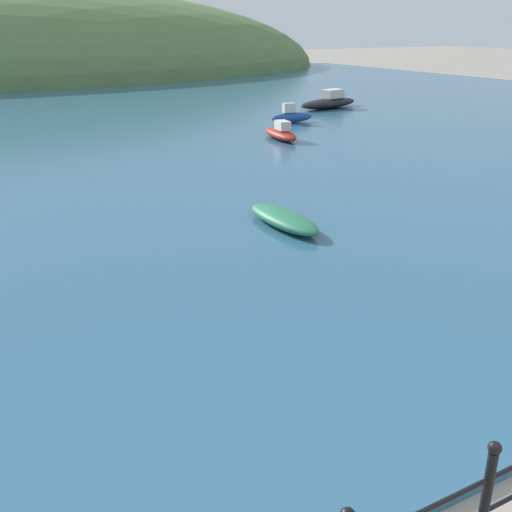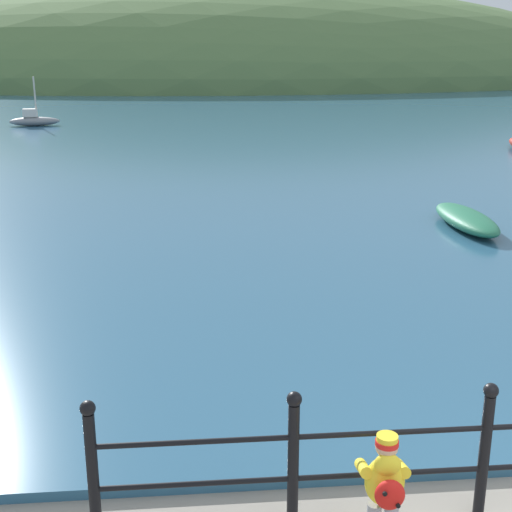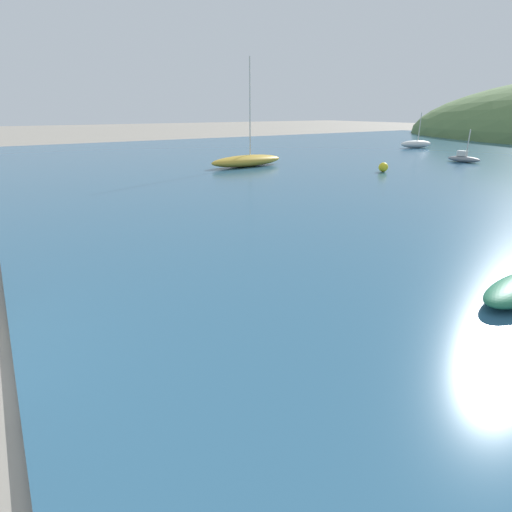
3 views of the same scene
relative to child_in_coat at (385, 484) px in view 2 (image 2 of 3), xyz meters
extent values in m
cube|color=#2D5B7A|center=(1.22, 30.86, -0.56)|extent=(80.00, 60.00, 0.10)
ellipsoid|color=#567542|center=(1.22, 63.97, -0.61)|extent=(75.74, 41.66, 17.09)
cylinder|color=black|center=(-2.18, 0.36, -0.06)|extent=(0.09, 0.09, 1.10)
sphere|color=black|center=(-2.18, 0.36, 0.54)|extent=(0.12, 0.12, 0.12)
cylinder|color=black|center=(-0.64, 0.36, -0.06)|extent=(0.09, 0.09, 1.10)
sphere|color=black|center=(-0.64, 0.36, 0.54)|extent=(0.12, 0.12, 0.12)
cylinder|color=black|center=(0.91, 0.36, -0.06)|extent=(0.09, 0.09, 1.10)
sphere|color=black|center=(0.91, 0.36, 0.54)|extent=(0.12, 0.12, 0.12)
cylinder|color=black|center=(0.91, 0.36, 0.21)|extent=(6.18, 0.04, 0.04)
cylinder|color=black|center=(0.91, 0.36, -0.16)|extent=(6.18, 0.04, 0.04)
ellipsoid|color=yellow|center=(0.00, 0.02, 0.01)|extent=(0.32, 0.24, 0.40)
ellipsoid|color=yellow|center=(0.00, -0.04, 0.19)|extent=(0.21, 0.14, 0.18)
cylinder|color=yellow|center=(-0.14, 0.12, 0.06)|extent=(0.11, 0.32, 0.19)
cylinder|color=yellow|center=(0.15, 0.10, 0.06)|extent=(0.11, 0.32, 0.19)
sphere|color=tan|center=(0.00, 0.02, 0.31)|extent=(0.17, 0.17, 0.17)
cylinder|color=red|center=(0.00, 0.02, 0.34)|extent=(0.17, 0.17, 0.04)
cylinder|color=yellow|center=(0.00, 0.02, 0.38)|extent=(0.16, 0.16, 0.04)
ellipsoid|color=red|center=(-0.01, -0.17, 0.03)|extent=(0.23, 0.15, 0.24)
sphere|color=black|center=(-0.07, -0.24, 0.09)|extent=(0.04, 0.04, 0.04)
sphere|color=black|center=(0.03, -0.24, -0.01)|extent=(0.04, 0.04, 0.04)
ellipsoid|color=#287551|center=(4.09, 9.01, -0.33)|extent=(0.89, 2.59, 0.36)
ellipsoid|color=gray|center=(-8.12, 27.44, -0.31)|extent=(2.17, 0.84, 0.39)
cube|color=silver|center=(-8.28, 27.42, 0.05)|extent=(0.63, 0.40, 0.35)
cylinder|color=beige|center=(-8.01, 27.45, 0.73)|extent=(0.07, 0.07, 1.69)
camera|label=1|loc=(-2.86, -2.29, 3.89)|focal=42.00mm
camera|label=2|loc=(-1.36, -4.44, 3.17)|focal=50.00mm
camera|label=3|loc=(7.04, 1.13, 2.78)|focal=28.00mm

